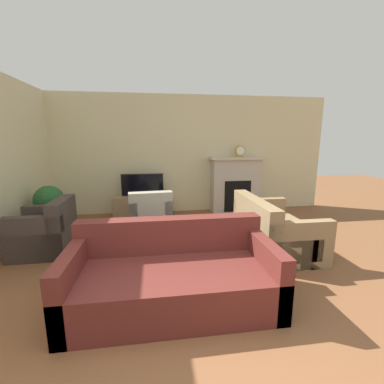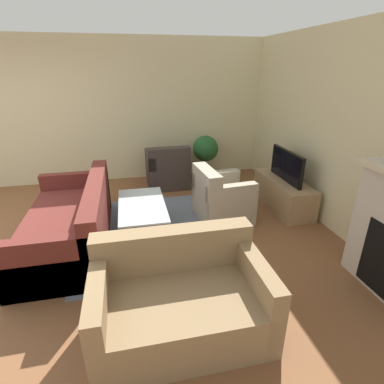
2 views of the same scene
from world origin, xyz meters
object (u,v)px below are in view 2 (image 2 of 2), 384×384
(armchair_accent, at_px, (221,200))
(coffee_table, at_px, (142,207))
(tv, at_px, (287,166))
(armchair_by_window, at_px, (168,171))
(potted_plant, at_px, (205,151))
(couch_loveseat, at_px, (180,300))
(couch_sectional, at_px, (72,224))

(armchair_accent, xyz_separation_m, coffee_table, (0.21, -1.19, 0.11))
(tv, xyz_separation_m, armchair_by_window, (-1.38, -1.72, -0.42))
(armchair_accent, distance_m, potted_plant, 1.82)
(coffee_table, bearing_deg, couch_loveseat, 7.22)
(armchair_by_window, distance_m, armchair_accent, 1.67)
(tv, bearing_deg, coffee_table, -80.64)
(armchair_by_window, bearing_deg, tv, 140.58)
(potted_plant, bearing_deg, coffee_table, -35.22)
(armchair_by_window, bearing_deg, couch_loveseat, 83.24)
(armchair_by_window, height_order, potted_plant, potted_plant)
(tv, bearing_deg, couch_loveseat, -45.09)
(armchair_accent, relative_size, coffee_table, 0.71)
(tv, height_order, couch_loveseat, tv)
(armchair_accent, bearing_deg, armchair_by_window, 15.76)
(coffee_table, bearing_deg, armchair_by_window, 161.47)
(armchair_accent, height_order, potted_plant, potted_plant)
(couch_sectional, xyz_separation_m, armchair_accent, (-0.27, 2.10, 0.02))
(armchair_accent, bearing_deg, potted_plant, -12.15)
(armchair_by_window, height_order, coffee_table, armchair_by_window)
(couch_sectional, height_order, armchair_by_window, same)
(couch_loveseat, height_order, coffee_table, couch_loveseat)
(armchair_by_window, relative_size, armchair_accent, 1.00)
(couch_loveseat, xyz_separation_m, armchair_accent, (-1.91, 0.97, 0.02))
(tv, bearing_deg, potted_plant, -150.69)
(tv, distance_m, armchair_accent, 1.21)
(couch_sectional, relative_size, potted_plant, 2.33)
(couch_loveseat, height_order, armchair_by_window, same)
(tv, bearing_deg, armchair_accent, -81.15)
(tv, bearing_deg, couch_sectional, -82.22)
(tv, xyz_separation_m, couch_sectional, (0.44, -3.22, -0.44))
(tv, relative_size, couch_sectional, 0.44)
(couch_sectional, xyz_separation_m, potted_plant, (-2.05, 2.32, 0.30))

